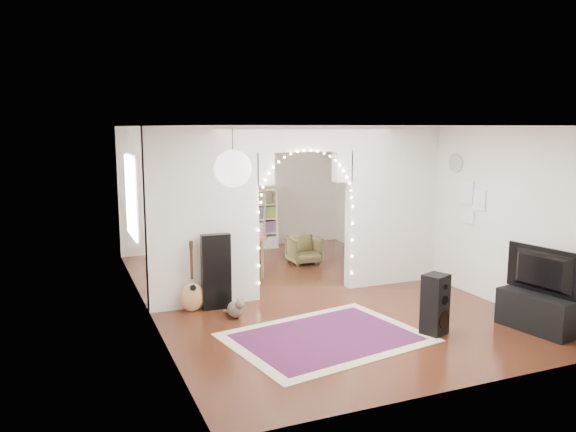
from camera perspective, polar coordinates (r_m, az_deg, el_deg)
name	(u,v)px	position (r m, az deg, el deg)	size (l,w,h in m)	color
floor	(304,292)	(9.29, 1.60, -7.77)	(7.50, 7.50, 0.00)	black
ceiling	(304,126)	(8.89, 1.68, 9.12)	(5.00, 7.50, 0.02)	white
wall_back	(235,188)	(12.48, -5.40, 2.85)	(5.00, 0.02, 2.70)	silver
wall_front	(458,263)	(5.84, 16.86, -4.60)	(5.00, 0.02, 2.70)	silver
wall_left	(145,221)	(8.31, -14.32, -0.51)	(0.02, 7.50, 2.70)	silver
wall_right	(433,203)	(10.26, 14.50, 1.26)	(0.02, 7.50, 2.70)	silver
divider_wall	(304,207)	(8.98, 1.64, 0.96)	(5.00, 0.20, 2.70)	silver
fairy_lights	(307,200)	(8.85, 1.99, 1.65)	(1.64, 0.04, 1.60)	#FFEABF
window	(131,196)	(10.06, -15.65, 1.93)	(0.04, 1.20, 1.40)	white
wall_clock	(456,163)	(9.71, 16.71, 5.19)	(0.31, 0.31, 0.03)	white
picture_frames	(471,202)	(9.46, 18.06, 1.38)	(0.02, 0.50, 0.70)	white
paper_lantern	(233,169)	(5.99, -5.62, 4.81)	(0.40, 0.40, 0.40)	white
ceiling_fan	(261,142)	(10.76, -2.72, 7.50)	(1.10, 1.10, 0.30)	#B97A3D
area_rug	(326,337)	(7.41, 3.91, -12.19)	(2.41, 1.81, 0.02)	maroon
guitar_case	(216,272)	(8.42, -7.31, -5.63)	(0.43, 0.14, 1.13)	black
acoustic_guitar	(192,286)	(8.38, -9.72, -6.99)	(0.37, 0.17, 0.90)	#B07D46
tabby_cat	(235,309)	(8.12, -5.36, -9.36)	(0.29, 0.48, 0.32)	brown
floor_speaker	(435,305)	(7.64, 14.73, -8.70)	(0.39, 0.37, 0.80)	black
media_console	(536,312)	(8.25, 23.91, -8.94)	(0.40, 1.00, 0.50)	black
tv	(539,271)	(8.10, 24.16, -5.16)	(1.07, 0.14, 0.62)	black
bookcase	(249,220)	(12.41, -4.01, -0.36)	(1.29, 0.33, 1.33)	beige
dining_table	(229,240)	(10.16, -5.98, -2.39)	(1.24, 0.86, 0.76)	brown
flower_vase	(229,230)	(10.13, -6.00, -1.46)	(0.18, 0.18, 0.19)	white
dining_chair_left	(218,268)	(10.00, -7.09, -5.30)	(0.47, 0.48, 0.44)	brown
dining_chair_right	(304,250)	(11.17, 1.66, -3.45)	(0.58, 0.60, 0.55)	brown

